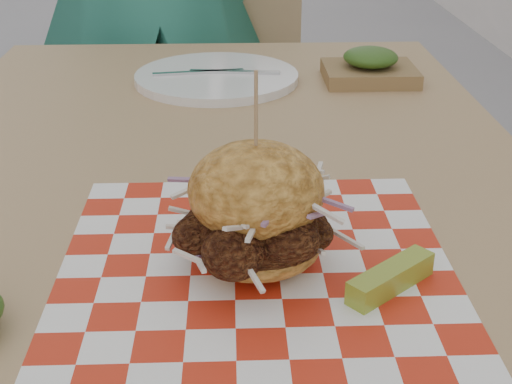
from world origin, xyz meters
TOP-DOWN VIEW (x-y plane):
  - patio_table at (0.35, -0.34)m, footprint 0.80×1.20m
  - patio_chair at (0.36, 0.64)m, footprint 0.47×0.48m
  - paper_liner at (0.39, -0.57)m, footprint 0.36×0.36m
  - sandwich at (0.39, -0.57)m, footprint 0.16×0.16m
  - pickle_spear at (0.51, -0.62)m, footprint 0.09×0.08m
  - place_setting at (0.35, 0.01)m, footprint 0.27×0.27m
  - kraft_tray at (0.60, 0.00)m, footprint 0.15×0.12m

SIDE VIEW (x-z plane):
  - patio_chair at x=0.36m, z-range 0.08..1.03m
  - patio_table at x=0.35m, z-range 0.30..1.05m
  - paper_liner at x=0.39m, z-range 0.75..0.75m
  - place_setting at x=0.35m, z-range 0.75..0.77m
  - pickle_spear at x=0.51m, z-range 0.75..0.77m
  - kraft_tray at x=0.60m, z-range 0.74..0.80m
  - sandwich at x=0.39m, z-range 0.71..0.89m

